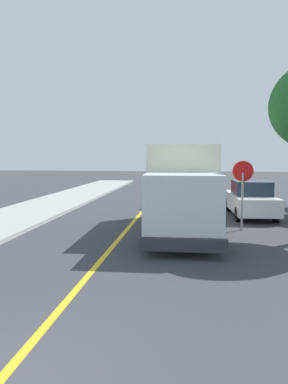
# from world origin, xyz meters

# --- Properties ---
(centre_line_yellow) EXTENTS (0.16, 56.00, 0.01)m
(centre_line_yellow) POSITION_xyz_m (0.00, 10.00, 0.00)
(centre_line_yellow) COLOR gold
(centre_line_yellow) RESTS_ON ground
(box_truck) EXTENTS (2.57, 7.24, 3.20)m
(box_truck) POSITION_xyz_m (2.11, 9.67, 1.77)
(box_truck) COLOR #F2EDCC
(box_truck) RESTS_ON ground
(parked_car_near) EXTENTS (2.01, 4.48, 1.67)m
(parked_car_near) POSITION_xyz_m (1.74, 16.23, 0.79)
(parked_car_near) COLOR #B7B7BC
(parked_car_near) RESTS_ON ground
(parked_car_mid) EXTENTS (1.84, 4.42, 1.67)m
(parked_car_mid) POSITION_xyz_m (2.39, 21.81, 0.79)
(parked_car_mid) COLOR maroon
(parked_car_mid) RESTS_ON ground
(parked_car_far) EXTENTS (1.95, 4.46, 1.67)m
(parked_car_far) POSITION_xyz_m (1.72, 28.37, 0.79)
(parked_car_far) COLOR #4C564C
(parked_car_far) RESTS_ON ground
(parked_van_across) EXTENTS (1.99, 4.47, 1.67)m
(parked_van_across) POSITION_xyz_m (5.20, 13.29, 0.79)
(parked_van_across) COLOR silver
(parked_van_across) RESTS_ON ground
(stop_sign) EXTENTS (0.80, 0.10, 2.65)m
(stop_sign) POSITION_xyz_m (4.35, 10.01, 1.86)
(stop_sign) COLOR gray
(stop_sign) RESTS_ON ground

